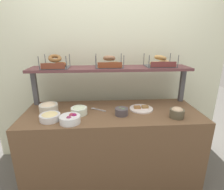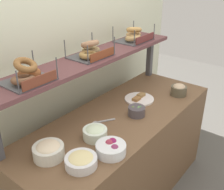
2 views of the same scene
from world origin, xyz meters
TOP-DOWN VIEW (x-y plane):
  - back_wall at (0.00, 0.55)m, footprint 3.06×0.06m
  - deli_counter at (0.00, 0.00)m, footprint 1.86×0.70m
  - shelf_riser_right at (0.87, 0.27)m, footprint 0.05×0.05m
  - upper_shelf at (0.00, 0.27)m, footprint 1.82×0.32m
  - bowl_scallion_spread at (-0.34, -0.04)m, footprint 0.17×0.17m
  - bowl_egg_salad at (-0.61, -0.17)m, footprint 0.19×0.19m
  - bowl_beet_salad at (-0.41, -0.23)m, footprint 0.19×0.19m
  - bowl_hummus at (0.62, -0.19)m, footprint 0.14×0.14m
  - bowl_potato_salad at (-0.67, 0.04)m, footprint 0.19×0.19m
  - bowl_veggie_mix at (0.09, -0.10)m, footprint 0.13×0.13m
  - serving_plate_white at (0.32, 0.03)m, footprint 0.25×0.25m
  - serving_spoon_near_plate at (-0.17, 0.06)m, footprint 0.16×0.10m
  - bagel_basket_cinnamon_raisin at (-0.61, 0.25)m, footprint 0.29×0.25m
  - bagel_basket_everything at (-0.02, 0.28)m, footprint 0.31×0.24m
  - bagel_basket_sesame at (0.57, 0.28)m, footprint 0.34×0.24m

SIDE VIEW (x-z plane):
  - deli_counter at x=0.00m, z-range 0.00..0.85m
  - serving_spoon_near_plate at x=-0.17m, z-range 0.85..0.86m
  - serving_plate_white at x=0.32m, z-range 0.84..0.88m
  - bowl_veggie_mix at x=0.09m, z-range 0.85..0.93m
  - bowl_beet_salad at x=-0.41m, z-range 0.84..0.93m
  - bowl_egg_salad at x=-0.61m, z-range 0.85..0.93m
  - bowl_scallion_spread at x=-0.34m, z-range 0.85..0.94m
  - bowl_potato_salad at x=-0.67m, z-range 0.85..0.95m
  - bowl_hummus at x=0.62m, z-range 0.85..0.96m
  - shelf_riser_right at x=0.87m, z-range 0.85..1.25m
  - back_wall at x=0.00m, z-range 0.00..2.40m
  - upper_shelf at x=0.00m, z-range 1.25..1.28m
  - bagel_basket_everything at x=-0.02m, z-range 1.25..1.39m
  - bagel_basket_sesame at x=0.57m, z-range 1.26..1.40m
  - bagel_basket_cinnamon_raisin at x=-0.61m, z-range 1.25..1.40m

